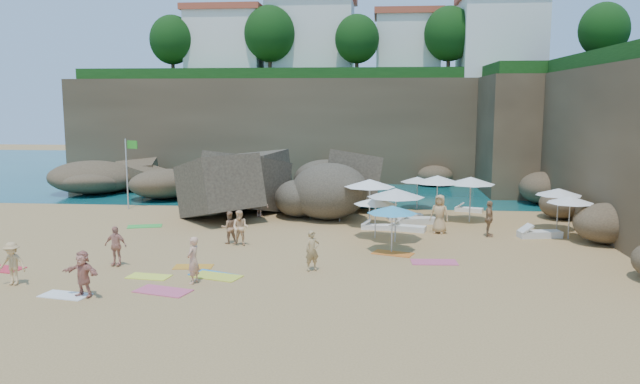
# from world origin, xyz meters

# --- Properties ---
(ground) EXTENTS (120.00, 120.00, 0.00)m
(ground) POSITION_xyz_m (0.00, 0.00, 0.00)
(ground) COLOR tan
(ground) RESTS_ON ground
(seawater) EXTENTS (120.00, 120.00, 0.00)m
(seawater) POSITION_xyz_m (0.00, 30.00, 0.00)
(seawater) COLOR #0C4751
(seawater) RESTS_ON ground
(cliff_back) EXTENTS (44.00, 8.00, 8.00)m
(cliff_back) POSITION_xyz_m (2.00, 25.00, 4.00)
(cliff_back) COLOR brown
(cliff_back) RESTS_ON ground
(cliff_corner) EXTENTS (10.00, 12.00, 8.00)m
(cliff_corner) POSITION_xyz_m (17.00, 20.00, 4.00)
(cliff_corner) COLOR brown
(cliff_corner) RESTS_ON ground
(rock_promontory) EXTENTS (12.00, 7.00, 2.00)m
(rock_promontory) POSITION_xyz_m (-11.00, 16.00, 0.00)
(rock_promontory) COLOR brown
(rock_promontory) RESTS_ON ground
(clifftop_buildings) EXTENTS (28.48, 9.48, 7.00)m
(clifftop_buildings) POSITION_xyz_m (2.96, 25.79, 11.24)
(clifftop_buildings) COLOR white
(clifftop_buildings) RESTS_ON cliff_back
(clifftop_trees) EXTENTS (35.60, 23.82, 4.40)m
(clifftop_trees) POSITION_xyz_m (4.78, 19.52, 11.26)
(clifftop_trees) COLOR #11380F
(clifftop_trees) RESTS_ON ground
(marina_masts) EXTENTS (3.10, 0.10, 6.00)m
(marina_masts) POSITION_xyz_m (-16.50, 30.00, 3.00)
(marina_masts) COLOR white
(marina_masts) RESTS_ON ground
(rock_outcrop) EXTENTS (10.91, 9.62, 3.62)m
(rock_outcrop) POSITION_xyz_m (-0.96, 8.67, 0.00)
(rock_outcrop) COLOR brown
(rock_outcrop) RESTS_ON ground
(flag_pole) EXTENTS (0.79, 0.30, 4.13)m
(flag_pole) POSITION_xyz_m (-9.76, 8.69, 2.63)
(flag_pole) COLOR silver
(flag_pole) RESTS_ON ground
(parasol_0) EXTENTS (2.02, 2.02, 1.91)m
(parasol_0) POSITION_xyz_m (7.06, 10.29, 1.75)
(parasol_0) COLOR silver
(parasol_0) RESTS_ON ground
(parasol_1) EXTENTS (2.17, 2.17, 2.05)m
(parasol_1) POSITION_xyz_m (1.12, 6.75, 1.88)
(parasol_1) COLOR silver
(parasol_1) RESTS_ON ground
(parasol_2) EXTENTS (2.56, 2.56, 2.42)m
(parasol_2) POSITION_xyz_m (7.89, 6.73, 2.22)
(parasol_2) COLOR silver
(parasol_2) RESTS_ON ground
(parasol_4) EXTENTS (2.52, 2.52, 2.38)m
(parasol_4) POSITION_xyz_m (9.59, 6.56, 2.18)
(parasol_4) COLOR silver
(parasol_4) RESTS_ON ground
(parasol_5) EXTENTS (2.02, 2.02, 1.91)m
(parasol_5) POSITION_xyz_m (4.65, 2.12, 1.75)
(parasol_5) COLOR silver
(parasol_5) RESTS_ON ground
(parasol_6) EXTENTS (2.17, 2.17, 2.05)m
(parasol_6) POSITION_xyz_m (2.76, 6.03, 1.88)
(parasol_6) COLOR silver
(parasol_6) RESTS_ON ground
(parasol_7) EXTENTS (2.58, 2.58, 2.44)m
(parasol_7) POSITION_xyz_m (5.56, 1.48, 2.24)
(parasol_7) COLOR silver
(parasol_7) RESTS_ON ground
(parasol_8) EXTENTS (2.21, 2.21, 2.09)m
(parasol_8) POSITION_xyz_m (13.55, 4.68, 1.92)
(parasol_8) COLOR silver
(parasol_8) RESTS_ON ground
(parasol_9) EXTENTS (2.56, 2.56, 2.42)m
(parasol_9) POSITION_xyz_m (4.35, 4.78, 2.22)
(parasol_9) COLOR silver
(parasol_9) RESTS_ON ground
(parasol_10) EXTENTS (2.11, 2.11, 2.00)m
(parasol_10) POSITION_xyz_m (5.36, -0.57, 1.83)
(parasol_10) COLOR silver
(parasol_10) RESTS_ON ground
(parasol_11) EXTENTS (2.11, 2.11, 1.99)m
(parasol_11) POSITION_xyz_m (13.56, 2.82, 1.83)
(parasol_11) COLOR silver
(parasol_11) RESTS_ON ground
(lounger_0) EXTENTS (1.58, 0.57, 0.24)m
(lounger_0) POSITION_xyz_m (4.74, 4.10, 0.12)
(lounger_0) COLOR white
(lounger_0) RESTS_ON ground
(lounger_1) EXTENTS (1.64, 1.00, 0.24)m
(lounger_1) POSITION_xyz_m (9.99, 9.55, 0.12)
(lounger_1) COLOR white
(lounger_1) RESTS_ON ground
(lounger_2) EXTENTS (1.96, 1.00, 0.29)m
(lounger_2) POSITION_xyz_m (6.22, 6.84, 0.15)
(lounger_2) COLOR white
(lounger_2) RESTS_ON ground
(lounger_3) EXTENTS (2.18, 1.20, 0.32)m
(lounger_3) POSITION_xyz_m (6.76, 5.73, 0.16)
(lounger_3) COLOR silver
(lounger_3) RESTS_ON ground
(lounger_4) EXTENTS (1.87, 1.07, 0.28)m
(lounger_4) POSITION_xyz_m (6.22, 3.86, 0.14)
(lounger_4) COLOR white
(lounger_4) RESTS_ON ground
(lounger_5) EXTENTS (2.07, 1.01, 0.31)m
(lounger_5) POSITION_xyz_m (12.30, 2.96, 0.15)
(lounger_5) COLOR silver
(lounger_5) RESTS_ON ground
(towel_1) EXTENTS (2.03, 1.38, 0.03)m
(towel_1) POSITION_xyz_m (-2.37, -6.76, 0.02)
(towel_1) COLOR #D35272
(towel_1) RESTS_ON ground
(towel_2) EXTENTS (1.53, 0.86, 0.03)m
(towel_2) POSITION_xyz_m (-2.27, -3.64, 0.01)
(towel_2) COLOR orange
(towel_2) RESTS_ON ground
(towel_4) EXTENTS (1.98, 1.40, 0.03)m
(towel_4) POSITION_xyz_m (-1.04, -4.87, 0.02)
(towel_4) COLOR #D4DC39
(towel_4) RESTS_ON ground
(towel_5) EXTENTS (1.72, 1.08, 0.03)m
(towel_5) POSITION_xyz_m (-5.41, -7.50, 0.01)
(towel_5) COLOR white
(towel_5) RESTS_ON ground
(towel_8) EXTENTS (1.93, 1.48, 0.03)m
(towel_8) POSITION_xyz_m (-1.19, -4.69, 0.02)
(towel_8) COLOR #2685CA
(towel_8) RESTS_ON ground
(towel_9) EXTENTS (1.84, 0.99, 0.03)m
(towel_9) POSITION_xyz_m (7.00, -2.09, 0.02)
(towel_9) COLOR #D35278
(towel_9) RESTS_ON ground
(towel_10) EXTENTS (1.83, 1.33, 0.03)m
(towel_10) POSITION_xyz_m (5.41, -0.82, 0.01)
(towel_10) COLOR orange
(towel_10) RESTS_ON ground
(towel_11) EXTENTS (1.86, 1.29, 0.03)m
(towel_11) POSITION_xyz_m (-7.01, 3.72, 0.01)
(towel_11) COLOR green
(towel_11) RESTS_ON ground
(towel_12) EXTENTS (1.62, 0.97, 0.03)m
(towel_12) POSITION_xyz_m (-3.47, -5.12, 0.01)
(towel_12) COLOR #E8F841
(towel_12) RESTS_ON ground
(person_stand_1) EXTENTS (0.87, 0.79, 1.45)m
(person_stand_1) POSITION_xyz_m (-1.84, 0.44, 0.73)
(person_stand_1) COLOR #A27451
(person_stand_1) RESTS_ON ground
(person_stand_2) EXTENTS (1.16, 0.90, 1.67)m
(person_stand_2) POSITION_xyz_m (-1.69, 6.99, 0.84)
(person_stand_2) COLOR tan
(person_stand_2) RESTS_ON ground
(person_stand_3) EXTENTS (0.58, 1.05, 1.70)m
(person_stand_3) POSITION_xyz_m (9.97, 2.97, 0.85)
(person_stand_3) COLOR #A47952
(person_stand_3) RESTS_ON ground
(person_stand_4) EXTENTS (1.03, 0.80, 1.87)m
(person_stand_4) POSITION_xyz_m (7.72, 3.50, 0.94)
(person_stand_4) COLOR tan
(person_stand_4) RESTS_ON ground
(person_stand_5) EXTENTS (1.39, 1.06, 1.49)m
(person_stand_5) POSITION_xyz_m (-3.31, 7.75, 0.75)
(person_stand_5) COLOR tan
(person_stand_5) RESTS_ON ground
(person_stand_6) EXTENTS (0.50, 0.67, 1.66)m
(person_stand_6) POSITION_xyz_m (-1.62, -5.73, 0.83)
(person_stand_6) COLOR #DFA47F
(person_stand_6) RESTS_ON ground
(person_lie_0) EXTENTS (1.00, 1.51, 0.40)m
(person_lie_0) POSITION_xyz_m (-7.77, -6.54, 0.20)
(person_lie_0) COLOR tan
(person_lie_0) RESTS_ON ground
(person_lie_1) EXTENTS (1.07, 1.62, 0.37)m
(person_lie_1) POSITION_xyz_m (-5.28, -3.75, 0.19)
(person_lie_1) COLOR tan
(person_lie_1) RESTS_ON ground
(person_lie_3) EXTENTS (1.77, 1.84, 0.40)m
(person_lie_3) POSITION_xyz_m (-4.73, -7.56, 0.20)
(person_lie_3) COLOR tan
(person_lie_3) RESTS_ON ground
(person_lie_4) EXTENTS (1.22, 1.58, 0.36)m
(person_lie_4) POSITION_xyz_m (2.34, -3.76, 0.18)
(person_lie_4) COLOR tan
(person_lie_4) RESTS_ON ground
(person_lie_5) EXTENTS (0.99, 1.64, 0.58)m
(person_lie_5) POSITION_xyz_m (-1.24, 0.03, 0.29)
(person_lie_5) COLOR #F1BD89
(person_lie_5) RESTS_ON ground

